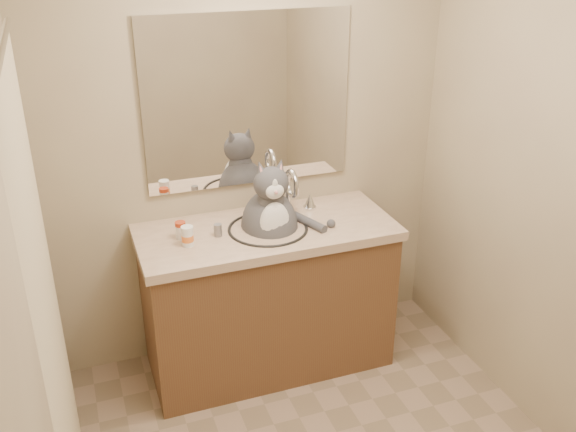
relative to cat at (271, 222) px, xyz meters
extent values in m
cube|color=tan|center=(-0.02, 0.29, 0.32)|extent=(2.20, 0.01, 2.40)
cube|color=tan|center=(-1.13, -0.97, 0.32)|extent=(0.01, 2.50, 2.40)
cube|color=brown|center=(-0.02, 0.00, -0.48)|extent=(1.30, 0.55, 0.80)
cube|color=#CFB195|center=(-0.02, 0.00, -0.05)|extent=(1.34, 0.59, 0.05)
torus|color=black|center=(-0.02, -0.02, -0.03)|extent=(0.42, 0.42, 0.02)
ellipsoid|color=white|center=(-0.02, -0.02, -0.10)|extent=(0.40, 0.40, 0.15)
cylinder|color=silver|center=(0.15, 0.15, 0.07)|extent=(0.03, 0.03, 0.18)
torus|color=silver|center=(0.15, 0.08, 0.16)|extent=(0.03, 0.16, 0.16)
cone|color=silver|center=(0.28, 0.15, 0.02)|extent=(0.06, 0.06, 0.08)
cube|color=white|center=(-0.02, 0.27, 0.57)|extent=(1.10, 0.02, 0.90)
cube|color=beige|center=(-1.07, -0.87, 0.12)|extent=(0.01, 1.20, 1.90)
cylinder|color=silver|center=(-1.07, -0.87, 1.09)|extent=(0.02, 1.30, 0.02)
ellipsoid|color=#4C4C51|center=(0.00, 0.01, -0.04)|extent=(0.32, 0.34, 0.40)
ellipsoid|color=silver|center=(-0.01, -0.09, 0.02)|extent=(0.17, 0.10, 0.25)
ellipsoid|color=#4C4C51|center=(0.00, -0.03, 0.23)|extent=(0.19, 0.17, 0.17)
ellipsoid|color=silver|center=(-0.01, -0.10, 0.21)|extent=(0.10, 0.05, 0.08)
sphere|color=#D88C8C|center=(-0.01, -0.13, 0.22)|extent=(0.02, 0.02, 0.02)
cone|color=#4C4C51|center=(-0.05, -0.01, 0.31)|extent=(0.08, 0.07, 0.09)
cone|color=#4C4C51|center=(0.05, -0.02, 0.31)|extent=(0.08, 0.07, 0.09)
cylinder|color=#4C4C51|center=(0.19, -0.04, -0.01)|extent=(0.14, 0.26, 0.04)
cylinder|color=white|center=(-0.46, 0.02, 0.01)|extent=(0.05, 0.05, 0.07)
cylinder|color=#AC3112|center=(-0.46, 0.02, 0.05)|extent=(0.06, 0.06, 0.02)
cylinder|color=white|center=(-0.45, -0.06, 0.01)|extent=(0.06, 0.06, 0.08)
cylinder|color=orange|center=(-0.45, -0.06, 0.01)|extent=(0.07, 0.07, 0.03)
cylinder|color=white|center=(-0.45, -0.06, 0.06)|extent=(0.07, 0.07, 0.02)
cylinder|color=slate|center=(-0.28, -0.01, 0.00)|extent=(0.05, 0.05, 0.06)
camera|label=1|loc=(-0.94, -2.85, 1.43)|focal=40.00mm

